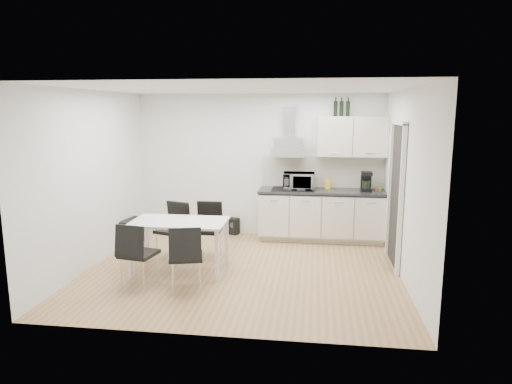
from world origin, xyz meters
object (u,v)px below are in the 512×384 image
kitchenette (324,195)px  chair_near_left (139,255)px  chair_near_right (186,257)px  floor_speaker (234,226)px  dining_table (179,227)px  guitar_amp (132,231)px  chair_far_left (172,231)px  chair_far_right (208,231)px

kitchenette → chair_near_left: size_ratio=2.86×
chair_near_right → floor_speaker: 2.75m
chair_near_left → floor_speaker: bearing=84.7°
dining_table → chair_near_left: bearing=-119.2°
dining_table → chair_near_left: (-0.36, -0.64, -0.22)m
kitchenette → guitar_amp: bearing=-168.5°
dining_table → chair_far_left: 0.66m
chair_near_right → guitar_amp: chair_near_right is taller
dining_table → chair_near_left: 0.77m
chair_near_left → chair_near_right: bearing=7.9°
floor_speaker → kitchenette: bearing=13.5°
chair_far_right → chair_near_right: 1.31m
kitchenette → chair_near_right: kitchenette is taller
chair_near_left → guitar_amp: chair_near_left is taller
chair_far_left → guitar_amp: chair_far_left is taller
kitchenette → dining_table: (-2.08, -1.89, -0.17)m
guitar_amp → floor_speaker: size_ratio=1.80×
chair_far_left → chair_near_right: size_ratio=1.00×
chair_far_left → guitar_amp: size_ratio=1.60×
chair_near_right → kitchenette: bearing=40.4°
chair_near_right → floor_speaker: bearing=72.8°
chair_near_left → guitar_amp: size_ratio=1.60×
chair_far_left → guitar_amp: 1.18m
kitchenette → chair_near_right: (-1.79, -2.57, -0.39)m
chair_far_left → floor_speaker: bearing=-97.0°
chair_far_right → floor_speaker: size_ratio=2.88×
guitar_amp → floor_speaker: 1.85m
floor_speaker → chair_near_left: bearing=-86.8°
chair_far_left → chair_far_right: (0.55, 0.09, 0.00)m
chair_far_left → chair_near_left: 1.19m
chair_near_right → guitar_amp: (-1.52, 1.89, -0.22)m
kitchenette → chair_far_left: bearing=-150.3°
chair_near_left → chair_near_right: size_ratio=1.00×
guitar_amp → kitchenette: bearing=20.1°
guitar_amp → chair_far_right: bearing=-12.9°
chair_far_right → chair_near_right: bearing=90.2°
guitar_amp → chair_near_left: bearing=-56.2°
kitchenette → chair_near_left: (-2.44, -2.53, -0.39)m
chair_far_right → chair_near_left: same height
chair_near_left → chair_near_right: same height
kitchenette → guitar_amp: (-3.31, -0.67, -0.61)m
kitchenette → floor_speaker: (-1.67, 0.17, -0.68)m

